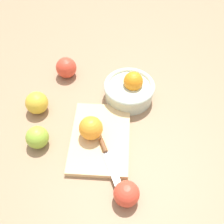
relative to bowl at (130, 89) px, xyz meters
name	(u,v)px	position (x,y,z in m)	size (l,w,h in m)	color
ground_plane	(86,118)	(0.11, -0.13, -0.04)	(2.40, 2.40, 0.00)	#997556
bowl	(130,89)	(0.00, 0.00, 0.00)	(0.17, 0.17, 0.11)	beige
cutting_board	(100,138)	(0.19, -0.07, -0.03)	(0.26, 0.18, 0.02)	#DBB77F
orange_on_board	(91,128)	(0.19, -0.10, 0.01)	(0.07, 0.07, 0.07)	orange
knife	(107,155)	(0.25, -0.04, -0.02)	(0.14, 0.09, 0.01)	silver
apple_front_left	(66,68)	(-0.08, -0.24, 0.00)	(0.08, 0.08, 0.08)	#D6422D
apple_front_center	(37,103)	(0.10, -0.29, 0.00)	(0.07, 0.07, 0.07)	gold
apple_front_right	(37,137)	(0.23, -0.25, -0.01)	(0.07, 0.07, 0.07)	#8EB738
apple_back_right	(126,194)	(0.36, 0.03, -0.01)	(0.07, 0.07, 0.07)	#D6422D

